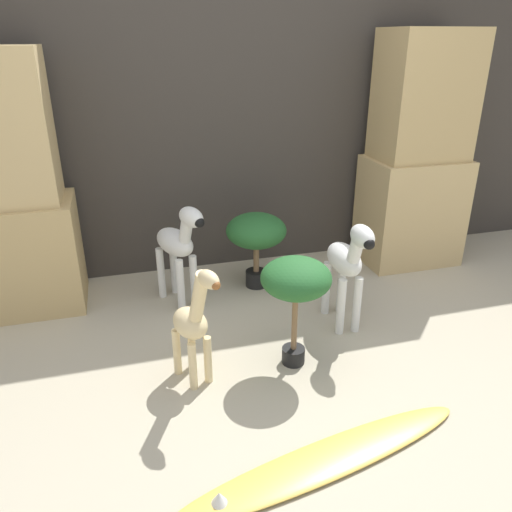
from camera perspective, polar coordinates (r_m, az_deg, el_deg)
name	(u,v)px	position (r m, az deg, el deg)	size (l,w,h in m)	color
ground_plane	(308,412)	(2.37, 5.94, -17.36)	(14.00, 14.00, 0.00)	#B2A88E
wall_back	(221,110)	(3.47, -4.03, 16.28)	(6.40, 0.08, 2.20)	#38332D
rock_pillar_left	(10,199)	(3.22, -26.30, 5.82)	(0.67, 0.47, 1.51)	tan
rock_pillar_right	(417,160)	(3.74, 17.89, 10.39)	(0.67, 0.47, 1.61)	tan
zebra_right	(347,263)	(2.81, 10.37, -0.74)	(0.17, 0.48, 0.68)	silver
zebra_left	(179,245)	(3.04, -8.83, 1.31)	(0.31, 0.48, 0.68)	silver
giraffe_figurine	(194,322)	(2.36, -7.15, -7.52)	(0.23, 0.37, 0.65)	beige
potted_palm_front	(296,283)	(2.42, 4.59, -3.06)	(0.35, 0.35, 0.58)	black
potted_palm_back	(256,234)	(3.24, 0.02, 2.56)	(0.39, 0.39, 0.51)	black
surfboard	(324,460)	(2.15, 7.83, -22.14)	(1.33, 0.45, 0.07)	gold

